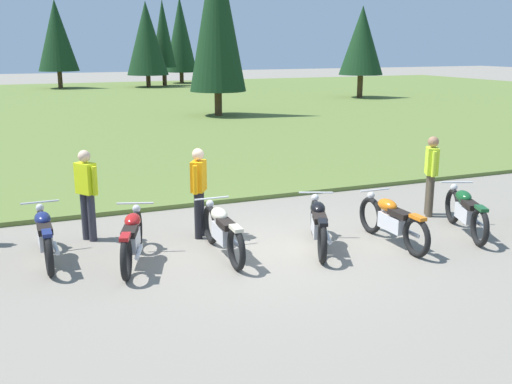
{
  "coord_description": "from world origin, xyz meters",
  "views": [
    {
      "loc": [
        -3.95,
        -8.91,
        3.48
      ],
      "look_at": [
        0.0,
        0.6,
        0.9
      ],
      "focal_mm": 41.37,
      "sensor_mm": 36.0,
      "label": 1
    }
  ],
  "objects": [
    {
      "name": "rider_checking_bike",
      "position": [
        -0.91,
        1.14,
        0.95
      ],
      "size": [
        0.38,
        0.48,
        1.67
      ],
      "color": "black",
      "rests_on": "ground"
    },
    {
      "name": "motorcycle_red",
      "position": [
        -2.32,
        0.25,
        0.44
      ],
      "size": [
        0.86,
        2.03,
        0.88
      ],
      "color": "black",
      "rests_on": "ground"
    },
    {
      "name": "motorcycle_navy",
      "position": [
        -3.63,
        0.92,
        0.44
      ],
      "size": [
        0.62,
        2.1,
        0.88
      ],
      "color": "black",
      "rests_on": "ground"
    },
    {
      "name": "ground_plane",
      "position": [
        0.0,
        0.0,
        0.0
      ],
      "size": [
        140.0,
        140.0,
        0.0
      ],
      "primitive_type": "plane",
      "color": "gray"
    },
    {
      "name": "rider_near_row_end",
      "position": [
        -2.82,
        1.75,
        0.95
      ],
      "size": [
        0.38,
        0.47,
        1.67
      ],
      "color": "#2D2D38",
      "rests_on": "ground"
    },
    {
      "name": "motorcycle_orange",
      "position": [
        2.15,
        -0.55,
        0.44
      ],
      "size": [
        0.62,
        2.1,
        0.88
      ],
      "color": "black",
      "rests_on": "ground"
    },
    {
      "name": "rider_in_hivis_vest",
      "position": [
        3.94,
        0.67,
        0.95
      ],
      "size": [
        0.36,
        0.49,
        1.67
      ],
      "color": "#4C4233",
      "rests_on": "ground"
    },
    {
      "name": "grass_moorland",
      "position": [
        0.0,
        25.18,
        0.05
      ],
      "size": [
        80.0,
        44.0,
        0.1
      ],
      "primitive_type": "cube",
      "color": "#5B7033",
      "rests_on": "ground"
    },
    {
      "name": "motorcycle_cream",
      "position": [
        -0.84,
        0.04,
        0.44
      ],
      "size": [
        0.62,
        2.1,
        0.88
      ],
      "color": "black",
      "rests_on": "ground"
    },
    {
      "name": "motorcycle_black",
      "position": [
        0.83,
        -0.25,
        0.44
      ],
      "size": [
        0.98,
        1.97,
        0.88
      ],
      "color": "black",
      "rests_on": "ground"
    },
    {
      "name": "motorcycle_british_green",
      "position": [
        3.78,
        -0.58,
        0.44
      ],
      "size": [
        0.95,
        1.99,
        0.88
      ],
      "color": "black",
      "rests_on": "ground"
    }
  ]
}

